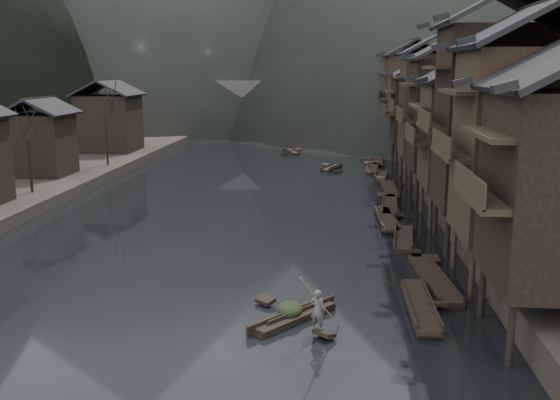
# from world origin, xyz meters

# --- Properties ---
(water) EXTENTS (300.00, 300.00, 0.00)m
(water) POSITION_xyz_m (0.00, 0.00, 0.00)
(water) COLOR black
(water) RESTS_ON ground
(stilt_houses) EXTENTS (9.00, 67.60, 15.87)m
(stilt_houses) POSITION_xyz_m (17.28, 19.33, 8.77)
(stilt_houses) COLOR black
(stilt_houses) RESTS_ON ground
(left_houses) EXTENTS (8.10, 53.20, 8.73)m
(left_houses) POSITION_xyz_m (-20.50, 20.12, 5.66)
(left_houses) COLOR black
(left_houses) RESTS_ON left_bank
(bare_trees) EXTENTS (3.89, 43.87, 7.78)m
(bare_trees) POSITION_xyz_m (-17.00, 10.61, 6.63)
(bare_trees) COLOR black
(bare_trees) RESTS_ON left_bank
(moored_sampans) EXTENTS (3.10, 52.58, 0.47)m
(moored_sampans) POSITION_xyz_m (11.97, 17.66, 0.20)
(moored_sampans) COLOR black
(moored_sampans) RESTS_ON water
(midriver_boats) EXTENTS (7.95, 43.20, 0.45)m
(midriver_boats) POSITION_xyz_m (4.53, 55.10, 0.20)
(midriver_boats) COLOR black
(midriver_boats) RESTS_ON water
(stone_bridge) EXTENTS (40.00, 6.00, 9.00)m
(stone_bridge) POSITION_xyz_m (-0.00, 72.00, 5.11)
(stone_bridge) COLOR #4C4C4F
(stone_bridge) RESTS_ON ground
(hero_sampan) EXTENTS (3.93, 4.56, 0.44)m
(hero_sampan) POSITION_xyz_m (5.76, -6.79, 0.20)
(hero_sampan) COLOR black
(hero_sampan) RESTS_ON water
(cargo_heap) EXTENTS (1.14, 1.49, 0.68)m
(cargo_heap) POSITION_xyz_m (5.61, -6.60, 0.78)
(cargo_heap) COLOR black
(cargo_heap) RESTS_ON hero_sampan
(boatman) EXTENTS (0.76, 0.63, 1.79)m
(boatman) POSITION_xyz_m (6.89, -8.19, 1.33)
(boatman) COLOR #5D5C5F
(boatman) RESTS_ON hero_sampan
(bamboo_pole) EXTENTS (1.83, 2.21, 3.19)m
(bamboo_pole) POSITION_xyz_m (7.09, -8.19, 3.82)
(bamboo_pole) COLOR #8C7A51
(bamboo_pole) RESTS_ON boatman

